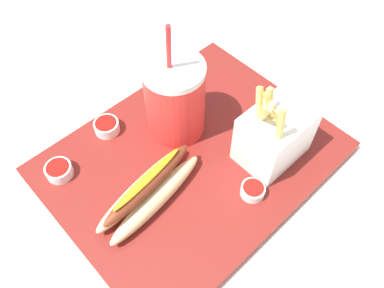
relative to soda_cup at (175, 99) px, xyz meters
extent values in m
cube|color=silver|center=(0.02, 0.06, -0.10)|extent=(2.40, 2.40, 0.02)
cube|color=maroon|center=(0.02, 0.06, -0.08)|extent=(0.42, 0.33, 0.02)
cylinder|color=red|center=(0.00, 0.00, -0.01)|extent=(0.09, 0.09, 0.12)
cylinder|color=white|center=(0.00, 0.00, 0.06)|extent=(0.09, 0.09, 0.01)
cylinder|color=red|center=(0.01, 0.00, 0.10)|extent=(0.01, 0.02, 0.08)
cube|color=white|center=(-0.07, 0.14, -0.02)|extent=(0.10, 0.07, 0.09)
cube|color=#E5C660|center=(-0.05, 0.11, 0.04)|extent=(0.02, 0.02, 0.05)
cube|color=#E5C660|center=(-0.04, 0.13, 0.05)|extent=(0.03, 0.03, 0.06)
cube|color=#E5C660|center=(-0.05, 0.12, 0.03)|extent=(0.02, 0.02, 0.06)
cube|color=#E5C660|center=(-0.06, 0.12, 0.03)|extent=(0.01, 0.03, 0.06)
cube|color=#E5C660|center=(-0.07, 0.12, 0.04)|extent=(0.01, 0.02, 0.06)
cube|color=#E5C660|center=(-0.06, 0.13, 0.03)|extent=(0.03, 0.01, 0.07)
cube|color=#E5C660|center=(-0.05, 0.15, 0.03)|extent=(0.03, 0.01, 0.06)
cube|color=#E5C660|center=(-0.04, 0.16, 0.04)|extent=(0.02, 0.01, 0.08)
ellipsoid|color=#E5C689|center=(0.12, 0.06, -0.05)|extent=(0.18, 0.05, 0.03)
ellipsoid|color=#E5C689|center=(0.11, 0.08, -0.05)|extent=(0.18, 0.05, 0.03)
ellipsoid|color=maroon|center=(0.11, 0.07, -0.02)|extent=(0.16, 0.04, 0.02)
ellipsoid|color=gold|center=(0.11, 0.07, -0.01)|extent=(0.12, 0.03, 0.01)
cylinder|color=white|center=(0.00, 0.17, -0.06)|extent=(0.04, 0.04, 0.02)
cylinder|color=#B2140F|center=(0.00, 0.17, -0.05)|extent=(0.03, 0.03, 0.01)
cylinder|color=white|center=(0.19, -0.05, -0.06)|extent=(0.04, 0.04, 0.02)
cylinder|color=#B2140F|center=(0.19, -0.05, -0.05)|extent=(0.03, 0.03, 0.01)
cylinder|color=white|center=(0.09, -0.07, -0.06)|extent=(0.04, 0.04, 0.02)
cylinder|color=#B2140F|center=(0.09, -0.07, -0.05)|extent=(0.03, 0.03, 0.01)
camera|label=1|loc=(0.25, 0.30, 0.43)|focal=36.56mm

